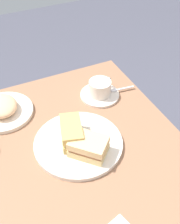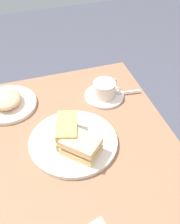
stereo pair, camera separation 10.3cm
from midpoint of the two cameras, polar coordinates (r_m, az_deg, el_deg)
dining_table at (r=0.97m, az=-1.89°, el=-20.42°), size 1.15×0.84×0.75m
sandwich_plate at (r=0.96m, az=-0.18°, el=-5.97°), size 0.29×0.29×0.01m
sandwich_front at (r=0.94m, az=-1.38°, el=-3.73°), size 0.13×0.10×0.06m
sandwich_back at (r=0.90m, az=1.53°, el=-6.74°), size 0.14×0.14×0.06m
coffee_saucer at (r=1.14m, az=5.33°, el=3.01°), size 0.15×0.15×0.01m
coffee_cup at (r=1.12m, az=5.51°, el=4.46°), size 0.08×0.11×0.06m
spoon at (r=1.15m, az=9.07°, el=3.73°), size 0.02×0.10×0.01m
side_plate at (r=1.12m, az=-13.21°, el=1.36°), size 0.22×0.22×0.01m
side_food_pile at (r=1.10m, az=-13.45°, el=2.50°), size 0.13×0.11×0.04m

